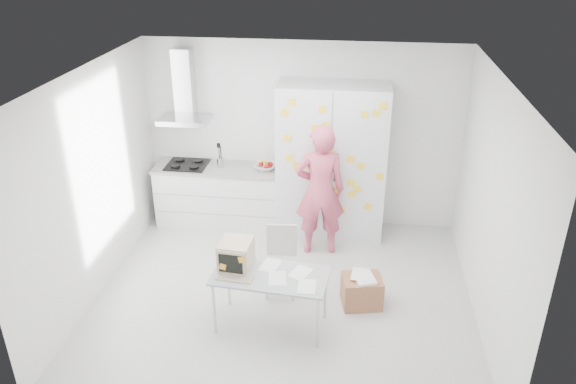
# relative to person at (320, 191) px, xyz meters

# --- Properties ---
(floor) EXTENTS (4.50, 4.00, 0.02)m
(floor) POSITION_rel_person_xyz_m (-0.34, -1.10, -0.92)
(floor) COLOR silver
(floor) RESTS_ON ground
(walls) EXTENTS (4.52, 4.01, 2.70)m
(walls) POSITION_rel_person_xyz_m (-0.34, -0.38, 0.44)
(walls) COLOR white
(walls) RESTS_ON ground
(ceiling) EXTENTS (4.50, 4.00, 0.02)m
(ceiling) POSITION_rel_person_xyz_m (-0.34, -1.10, 1.79)
(ceiling) COLOR white
(ceiling) RESTS_ON walls
(counter_run) EXTENTS (1.84, 0.63, 1.28)m
(counter_run) POSITION_rel_person_xyz_m (-1.53, 0.60, -0.44)
(counter_run) COLOR white
(counter_run) RESTS_ON ground
(range_hood) EXTENTS (0.70, 0.48, 1.01)m
(range_hood) POSITION_rel_person_xyz_m (-1.99, 0.74, 1.05)
(range_hood) COLOR silver
(range_hood) RESTS_ON walls
(tall_cabinet) EXTENTS (1.50, 0.68, 2.20)m
(tall_cabinet) POSITION_rel_person_xyz_m (0.11, 0.57, 0.19)
(tall_cabinet) COLOR silver
(tall_cabinet) RESTS_ON ground
(person) EXTENTS (0.73, 0.54, 1.82)m
(person) POSITION_rel_person_xyz_m (0.00, 0.00, 0.00)
(person) COLOR #CC4F6C
(person) RESTS_ON ground
(desk) EXTENTS (1.30, 0.73, 0.99)m
(desk) POSITION_rel_person_xyz_m (-0.66, -1.62, -0.16)
(desk) COLOR #A7AEB2
(desk) RESTS_ON ground
(chair) EXTENTS (0.41, 0.41, 0.85)m
(chair) POSITION_rel_person_xyz_m (-0.39, -0.98, -0.43)
(chair) COLOR beige
(chair) RESTS_ON ground
(cardboard_box) EXTENTS (0.52, 0.45, 0.40)m
(cardboard_box) POSITION_rel_person_xyz_m (0.60, -1.16, -0.72)
(cardboard_box) COLOR #A06745
(cardboard_box) RESTS_ON ground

